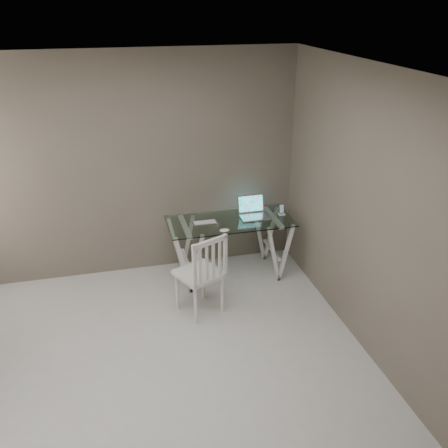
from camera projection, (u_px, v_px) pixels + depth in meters
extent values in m
plane|color=beige|center=(165.00, 388.00, 4.47)|extent=(4.50, 4.50, 0.00)
cube|color=white|center=(146.00, 78.00, 3.35)|extent=(4.00, 4.50, 0.02)
cube|color=#645A4F|center=(133.00, 168.00, 5.89)|extent=(4.00, 0.02, 2.70)
cube|color=#645A4F|center=(385.00, 229.00, 4.36)|extent=(0.02, 4.50, 2.70)
cube|color=silver|center=(230.00, 221.00, 5.99)|extent=(1.50, 0.70, 0.01)
cube|color=silver|center=(186.00, 254.00, 6.02)|extent=(0.24, 0.62, 0.72)
cube|color=silver|center=(272.00, 244.00, 6.27)|extent=(0.24, 0.62, 0.72)
cube|color=silver|center=(199.00, 274.00, 5.39)|extent=(0.58, 0.58, 0.04)
cylinder|color=silver|center=(196.00, 306.00, 5.26)|extent=(0.04, 0.04, 0.45)
cylinder|color=silver|center=(222.00, 294.00, 5.46)|extent=(0.04, 0.04, 0.45)
cylinder|color=silver|center=(177.00, 291.00, 5.51)|extent=(0.04, 0.04, 0.45)
cylinder|color=silver|center=(203.00, 281.00, 5.71)|extent=(0.04, 0.04, 0.45)
cube|color=silver|center=(210.00, 261.00, 5.14)|extent=(0.41, 0.21, 0.49)
cube|color=#B8B8BC|center=(254.00, 217.00, 6.06)|extent=(0.34, 0.23, 0.02)
cube|color=#19D899|center=(251.00, 204.00, 6.15)|extent=(0.34, 0.07, 0.22)
cube|color=silver|center=(205.00, 222.00, 5.93)|extent=(0.28, 0.12, 0.01)
ellipsoid|color=white|center=(225.00, 230.00, 5.69)|extent=(0.11, 0.07, 0.04)
cube|color=white|center=(282.00, 214.00, 6.14)|extent=(0.07, 0.07, 0.02)
cube|color=black|center=(281.00, 209.00, 6.12)|extent=(0.06, 0.03, 0.12)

